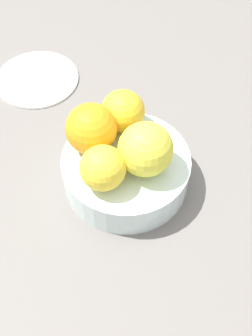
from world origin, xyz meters
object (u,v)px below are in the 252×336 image
at_px(fruit_bowl, 126,171).
at_px(side_plate, 37,78).
at_px(orange_in_bowl_1, 91,129).
at_px(orange_in_bowl_2, 123,112).
at_px(orange_in_bowl_0, 146,149).
at_px(orange_in_bowl_3, 103,168).

height_order(fruit_bowl, side_plate, fruit_bowl).
relative_size(orange_in_bowl_1, orange_in_bowl_2, 1.13).
bearing_deg(side_plate, orange_in_bowl_0, -91.19).
bearing_deg(orange_in_bowl_0, side_plate, 88.81).
height_order(fruit_bowl, orange_in_bowl_3, orange_in_bowl_3).
height_order(orange_in_bowl_0, side_plate, orange_in_bowl_0).
distance_m(fruit_bowl, orange_in_bowl_1, 0.08).
distance_m(orange_in_bowl_2, side_plate, 0.24).
bearing_deg(orange_in_bowl_0, orange_in_bowl_3, 165.15).
distance_m(orange_in_bowl_0, orange_in_bowl_2, 0.08).
distance_m(orange_in_bowl_1, side_plate, 0.24).
relative_size(fruit_bowl, orange_in_bowl_0, 2.46).
xyz_separation_m(orange_in_bowl_0, side_plate, (0.01, 0.30, -0.09)).
distance_m(orange_in_bowl_1, orange_in_bowl_2, 0.06).
xyz_separation_m(orange_in_bowl_0, orange_in_bowl_3, (-0.06, 0.02, -0.01)).
bearing_deg(fruit_bowl, side_plate, 86.16).
distance_m(orange_in_bowl_0, orange_in_bowl_1, 0.08).
height_order(orange_in_bowl_0, orange_in_bowl_1, orange_in_bowl_0).
xyz_separation_m(orange_in_bowl_2, orange_in_bowl_3, (-0.08, -0.06, -0.00)).
xyz_separation_m(fruit_bowl, side_plate, (0.02, 0.27, -0.02)).
distance_m(fruit_bowl, side_plate, 0.28).
relative_size(orange_in_bowl_0, orange_in_bowl_3, 1.21).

